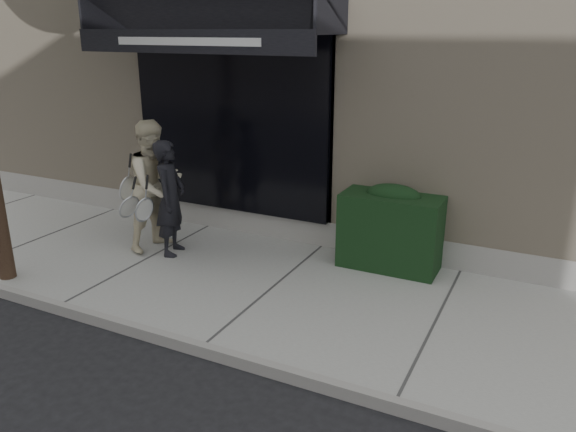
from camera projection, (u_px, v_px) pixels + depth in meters
The scene contains 7 objects.
ground at pixel (274, 294), 7.03m from camera, with size 80.00×80.00×0.00m, color black.
sidewalk at pixel (274, 290), 7.02m from camera, with size 20.00×3.00×0.12m, color gray.
curb at pixel (204, 350), 5.70m from camera, with size 20.00×0.10×0.14m, color gray.
building_facade at pixel (397, 53), 10.38m from camera, with size 14.30×8.04×5.64m.
hedge at pixel (391, 228), 7.42m from camera, with size 1.30×0.70×1.14m.
pedestrian_front at pixel (170, 198), 7.77m from camera, with size 0.81×0.89×1.63m.
pedestrian_back at pixel (156, 186), 7.95m from camera, with size 0.87×1.02×1.86m.
Camera 1 is at (2.98, -5.62, 3.17)m, focal length 35.00 mm.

